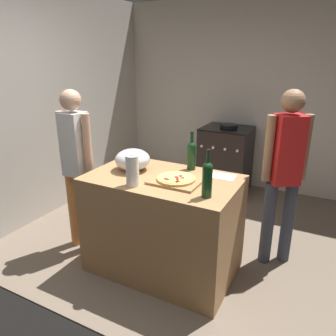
{
  "coord_description": "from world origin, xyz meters",
  "views": [
    {
      "loc": [
        1.14,
        -1.66,
        1.88
      ],
      "look_at": [
        -0.08,
        0.67,
        0.95
      ],
      "focal_mm": 34.8,
      "sensor_mm": 36.0,
      "label": 1
    }
  ],
  "objects_px": {
    "stove": "(225,159)",
    "wine_bottle_green": "(207,178)",
    "person_in_stripes": "(77,163)",
    "person_in_red": "(284,169)",
    "pizza": "(176,178)",
    "paper_towel_roll": "(132,171)",
    "mixing_bowl": "(133,160)",
    "wine_bottle_amber": "(192,154)"
  },
  "relations": [
    {
      "from": "paper_towel_roll",
      "to": "wine_bottle_green",
      "type": "relative_size",
      "value": 0.7
    },
    {
      "from": "mixing_bowl",
      "to": "wine_bottle_amber",
      "type": "bearing_deg",
      "value": 28.85
    },
    {
      "from": "pizza",
      "to": "paper_towel_roll",
      "type": "height_order",
      "value": "paper_towel_roll"
    },
    {
      "from": "pizza",
      "to": "wine_bottle_green",
      "type": "distance_m",
      "value": 0.37
    },
    {
      "from": "mixing_bowl",
      "to": "paper_towel_roll",
      "type": "distance_m",
      "value": 0.37
    },
    {
      "from": "pizza",
      "to": "wine_bottle_amber",
      "type": "xyz_separation_m",
      "value": [
        -0.02,
        0.34,
        0.11
      ]
    },
    {
      "from": "paper_towel_roll",
      "to": "stove",
      "type": "relative_size",
      "value": 0.26
    },
    {
      "from": "wine_bottle_amber",
      "to": "person_in_red",
      "type": "distance_m",
      "value": 0.82
    },
    {
      "from": "person_in_red",
      "to": "stove",
      "type": "bearing_deg",
      "value": 124.42
    },
    {
      "from": "mixing_bowl",
      "to": "person_in_red",
      "type": "distance_m",
      "value": 1.33
    },
    {
      "from": "stove",
      "to": "pizza",
      "type": "bearing_deg",
      "value": -83.52
    },
    {
      "from": "mixing_bowl",
      "to": "wine_bottle_green",
      "type": "xyz_separation_m",
      "value": [
        0.79,
        -0.24,
        0.05
      ]
    },
    {
      "from": "mixing_bowl",
      "to": "wine_bottle_green",
      "type": "distance_m",
      "value": 0.83
    },
    {
      "from": "paper_towel_roll",
      "to": "person_in_red",
      "type": "height_order",
      "value": "person_in_red"
    },
    {
      "from": "wine_bottle_amber",
      "to": "stove",
      "type": "distance_m",
      "value": 1.82
    },
    {
      "from": "mixing_bowl",
      "to": "stove",
      "type": "distance_m",
      "value": 2.05
    },
    {
      "from": "wine_bottle_amber",
      "to": "person_in_stripes",
      "type": "xyz_separation_m",
      "value": [
        -1.03,
        -0.34,
        -0.14
      ]
    },
    {
      "from": "wine_bottle_amber",
      "to": "wine_bottle_green",
      "type": "bearing_deg",
      "value": -55.59
    },
    {
      "from": "wine_bottle_amber",
      "to": "wine_bottle_green",
      "type": "height_order",
      "value": "wine_bottle_green"
    },
    {
      "from": "mixing_bowl",
      "to": "wine_bottle_amber",
      "type": "xyz_separation_m",
      "value": [
        0.46,
        0.25,
        0.05
      ]
    },
    {
      "from": "mixing_bowl",
      "to": "person_in_red",
      "type": "height_order",
      "value": "person_in_red"
    },
    {
      "from": "person_in_stripes",
      "to": "stove",
      "type": "bearing_deg",
      "value": 68.39
    },
    {
      "from": "wine_bottle_green",
      "to": "person_in_stripes",
      "type": "distance_m",
      "value": 1.38
    },
    {
      "from": "pizza",
      "to": "mixing_bowl",
      "type": "height_order",
      "value": "mixing_bowl"
    },
    {
      "from": "stove",
      "to": "person_in_stripes",
      "type": "xyz_separation_m",
      "value": [
        -0.81,
        -2.05,
        0.43
      ]
    },
    {
      "from": "wine_bottle_green",
      "to": "person_in_red",
      "type": "bearing_deg",
      "value": 62.42
    },
    {
      "from": "wine_bottle_green",
      "to": "stove",
      "type": "bearing_deg",
      "value": 104.1
    },
    {
      "from": "mixing_bowl",
      "to": "person_in_stripes",
      "type": "height_order",
      "value": "person_in_stripes"
    },
    {
      "from": "stove",
      "to": "wine_bottle_green",
      "type": "bearing_deg",
      "value": -75.9
    },
    {
      "from": "person_in_red",
      "to": "wine_bottle_green",
      "type": "bearing_deg",
      "value": -117.58
    },
    {
      "from": "wine_bottle_amber",
      "to": "stove",
      "type": "height_order",
      "value": "wine_bottle_amber"
    },
    {
      "from": "pizza",
      "to": "mixing_bowl",
      "type": "distance_m",
      "value": 0.48
    },
    {
      "from": "mixing_bowl",
      "to": "wine_bottle_green",
      "type": "relative_size",
      "value": 0.87
    },
    {
      "from": "mixing_bowl",
      "to": "stove",
      "type": "relative_size",
      "value": 0.32
    },
    {
      "from": "wine_bottle_green",
      "to": "stove",
      "type": "distance_m",
      "value": 2.35
    },
    {
      "from": "person_in_stripes",
      "to": "person_in_red",
      "type": "distance_m",
      "value": 1.89
    },
    {
      "from": "person_in_stripes",
      "to": "person_in_red",
      "type": "bearing_deg",
      "value": 19.81
    },
    {
      "from": "person_in_red",
      "to": "person_in_stripes",
      "type": "bearing_deg",
      "value": -160.19
    },
    {
      "from": "wine_bottle_green",
      "to": "stove",
      "type": "height_order",
      "value": "wine_bottle_green"
    },
    {
      "from": "mixing_bowl",
      "to": "paper_towel_roll",
      "type": "xyz_separation_m",
      "value": [
        0.2,
        -0.31,
        0.03
      ]
    },
    {
      "from": "mixing_bowl",
      "to": "paper_towel_roll",
      "type": "height_order",
      "value": "paper_towel_roll"
    },
    {
      "from": "wine_bottle_amber",
      "to": "person_in_stripes",
      "type": "relative_size",
      "value": 0.22
    }
  ]
}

